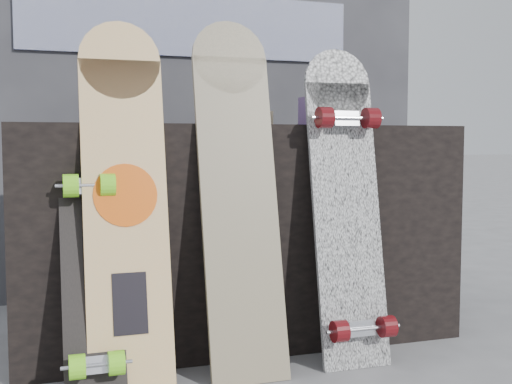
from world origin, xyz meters
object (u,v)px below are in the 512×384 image
object	(u,v)px
longboard_cascadia	(347,200)
longboard_celtic	(238,184)
longboard_geisha	(125,190)
skateboard_dark	(91,259)
vendor_table	(235,232)

from	to	relation	value
longboard_cascadia	longboard_celtic	bearing A→B (deg)	174.87
longboard_geisha	longboard_celtic	size ratio (longest dim) A/B	0.98
longboard_cascadia	skateboard_dark	size ratio (longest dim) A/B	1.37
longboard_geisha	longboard_cascadia	size ratio (longest dim) A/B	1.06
longboard_geisha	longboard_celtic	distance (m)	0.36
longboard_geisha	longboard_celtic	world-z (taller)	longboard_celtic
longboard_celtic	vendor_table	bearing A→B (deg)	75.24
longboard_celtic	longboard_cascadia	bearing A→B (deg)	-5.13
longboard_cascadia	vendor_table	bearing A→B (deg)	125.23
longboard_celtic	longboard_geisha	bearing A→B (deg)	177.58
vendor_table	skateboard_dark	world-z (taller)	vendor_table
vendor_table	longboard_celtic	world-z (taller)	longboard_celtic
vendor_table	skateboard_dark	bearing A→B (deg)	-145.93
vendor_table	longboard_celtic	size ratio (longest dim) A/B	1.40
longboard_geisha	longboard_cascadia	distance (m)	0.73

